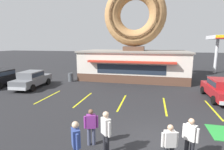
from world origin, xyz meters
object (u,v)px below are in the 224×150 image
at_px(pedestrian_leather_jacket_man, 106,131).
at_px(pedestrian_beanie_man, 91,126).
at_px(car_grey, 32,79).
at_px(pedestrian_blue_sweater_man, 190,137).
at_px(pedestrian_clipboard_woman, 76,143).
at_px(car_red, 222,89).
at_px(trash_bin, 71,77).
at_px(car_black, 2,77).
at_px(pedestrian_hooded_kid, 169,144).

height_order(pedestrian_leather_jacket_man, pedestrian_beanie_man, pedestrian_leather_jacket_man).
xyz_separation_m(car_grey, pedestrian_blue_sweater_man, (12.73, -7.98, 0.02)).
bearing_deg(pedestrian_clipboard_woman, pedestrian_beanie_man, 90.32).
bearing_deg(pedestrian_beanie_man, pedestrian_leather_jacket_man, -32.74).
bearing_deg(car_red, trash_bin, 166.58).
xyz_separation_m(pedestrian_beanie_man, trash_bin, (-6.49, 11.23, -0.37)).
xyz_separation_m(car_red, pedestrian_clipboard_woman, (-7.52, -9.38, 0.10)).
xyz_separation_m(car_red, pedestrian_blue_sweater_man, (-3.70, -7.97, 0.02)).
bearing_deg(car_black, pedestrian_blue_sweater_man, -26.24).
relative_size(pedestrian_blue_sweater_man, pedestrian_leather_jacket_man, 0.92).
distance_m(car_black, pedestrian_clipboard_woman, 15.51).
relative_size(pedestrian_beanie_man, trash_bin, 1.62).
distance_m(car_red, pedestrian_leather_jacket_man, 10.77).
height_order(pedestrian_hooded_kid, pedestrian_leather_jacket_man, pedestrian_leather_jacket_man).
distance_m(car_red, trash_bin, 14.41).
xyz_separation_m(car_red, pedestrian_beanie_man, (-7.53, -7.89, -0.00)).
xyz_separation_m(pedestrian_leather_jacket_man, pedestrian_clipboard_woman, (-0.76, -1.00, -0.01)).
bearing_deg(pedestrian_blue_sweater_man, car_black, 153.76).
relative_size(pedestrian_hooded_kid, pedestrian_clipboard_woman, 0.89).
bearing_deg(pedestrian_hooded_kid, pedestrian_clipboard_woman, -163.94).
bearing_deg(car_grey, pedestrian_blue_sweater_man, -32.09).
distance_m(car_grey, car_black, 3.44).
bearing_deg(pedestrian_blue_sweater_man, pedestrian_hooded_kid, -145.19).
height_order(car_red, pedestrian_beanie_man, car_red).
xyz_separation_m(car_red, trash_bin, (-14.02, 3.34, -0.37)).
height_order(car_grey, pedestrian_leather_jacket_man, pedestrian_leather_jacket_man).
relative_size(pedestrian_clipboard_woman, trash_bin, 1.78).
bearing_deg(car_grey, pedestrian_hooded_kid, -35.42).
xyz_separation_m(pedestrian_hooded_kid, trash_bin, (-9.55, 11.85, -0.35)).
bearing_deg(car_black, car_red, 0.01).
relative_size(pedestrian_blue_sweater_man, pedestrian_beanie_man, 1.02).
height_order(pedestrian_hooded_kid, pedestrian_clipboard_woman, pedestrian_clipboard_woman).
bearing_deg(pedestrian_leather_jacket_man, pedestrian_hooded_kid, -2.87).
xyz_separation_m(car_black, pedestrian_beanie_man, (12.34, -7.89, -0.00)).
relative_size(car_red, trash_bin, 4.69).
xyz_separation_m(car_black, pedestrian_clipboard_woman, (12.35, -9.38, 0.10)).
distance_m(pedestrian_leather_jacket_man, trash_bin, 13.80).
relative_size(car_red, pedestrian_clipboard_woman, 2.63).
distance_m(car_grey, pedestrian_hooded_kid, 14.69).
bearing_deg(pedestrian_clipboard_woman, trash_bin, 117.04).
bearing_deg(trash_bin, car_grey, -126.00).
bearing_deg(car_grey, car_black, -179.77).
xyz_separation_m(pedestrian_blue_sweater_man, pedestrian_leather_jacket_man, (-3.05, -0.41, 0.09)).
relative_size(pedestrian_leather_jacket_man, pedestrian_beanie_man, 1.11).
bearing_deg(pedestrian_beanie_man, pedestrian_hooded_kid, -11.29).
bearing_deg(car_black, pedestrian_beanie_man, -32.58).
bearing_deg(trash_bin, car_black, -150.26).
height_order(pedestrian_blue_sweater_man, trash_bin, pedestrian_blue_sweater_man).
bearing_deg(pedestrian_blue_sweater_man, trash_bin, 132.34).
distance_m(pedestrian_leather_jacket_man, pedestrian_beanie_man, 0.93).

